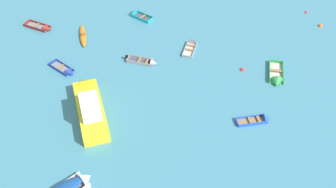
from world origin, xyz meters
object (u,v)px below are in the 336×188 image
kayak_orange_midfield_right (83,36)px  rowboat_white_cluster_inner (71,187)px  rowboat_deep_blue_distant_center (67,71)px  rowboat_grey_outer_right (192,45)px  rowboat_grey_outer_left (147,62)px  rowboat_maroon_back_row_center (44,28)px  mooring_buoy_midfield (242,70)px  motor_launch_yellow_near_left (89,105)px  rowboat_green_back_row_left (276,79)px  rowboat_turquoise_far_right (137,15)px  rowboat_blue_far_left (260,119)px  mooring_buoy_far_field (320,26)px  mooring_buoy_trailing (306,13)px

kayak_orange_midfield_right → rowboat_white_cluster_inner: bearing=-86.7°
rowboat_deep_blue_distant_center → rowboat_grey_outer_right: bearing=16.6°
rowboat_grey_outer_left → rowboat_grey_outer_right: size_ratio=1.05×
rowboat_grey_outer_left → rowboat_deep_blue_distant_center: bearing=-172.8°
rowboat_maroon_back_row_center → mooring_buoy_midfield: 20.21m
motor_launch_yellow_near_left → mooring_buoy_midfield: bearing=18.7°
rowboat_white_cluster_inner → rowboat_green_back_row_left: size_ratio=1.05×
rowboat_maroon_back_row_center → mooring_buoy_midfield: bearing=-21.5°
rowboat_grey_outer_left → rowboat_turquoise_far_right: (-1.01, 8.02, 0.01)m
rowboat_deep_blue_distant_center → rowboat_blue_far_left: bearing=-22.8°
rowboat_grey_outer_right → mooring_buoy_far_field: (13.43, 2.60, -0.12)m
rowboat_maroon_back_row_center → rowboat_deep_blue_distant_center: (3.21, -6.93, -0.01)m
rowboat_green_back_row_left → motor_launch_yellow_near_left: bearing=-169.6°
rowboat_grey_outer_left → rowboat_blue_far_left: 11.52m
motor_launch_yellow_near_left → kayak_orange_midfield_right: motor_launch_yellow_near_left is taller
rowboat_blue_far_left → mooring_buoy_trailing: rowboat_blue_far_left is taller
rowboat_grey_outer_left → rowboat_blue_far_left: size_ratio=1.08×
rowboat_blue_far_left → rowboat_deep_blue_distant_center: 17.17m
rowboat_grey_outer_left → kayak_orange_midfield_right: bearing=144.5°
mooring_buoy_trailing → rowboat_blue_far_left: bearing=-118.7°
rowboat_deep_blue_distant_center → rowboat_maroon_back_row_center: bearing=114.9°
rowboat_green_back_row_left → rowboat_blue_far_left: bearing=-117.6°
rowboat_maroon_back_row_center → motor_launch_yellow_near_left: bearing=-64.4°
mooring_buoy_far_field → rowboat_turquoise_far_right: bearing=171.2°
motor_launch_yellow_near_left → mooring_buoy_far_field: 24.90m
mooring_buoy_far_field → rowboat_blue_far_left: bearing=-125.4°
mooring_buoy_far_field → mooring_buoy_trailing: bearing=103.9°
rowboat_maroon_back_row_center → rowboat_deep_blue_distant_center: rowboat_maroon_back_row_center is taller
rowboat_turquoise_far_right → motor_launch_yellow_near_left: bearing=-104.7°
rowboat_blue_far_left → rowboat_deep_blue_distant_center: size_ratio=1.05×
kayak_orange_midfield_right → mooring_buoy_far_field: (23.97, 0.64, -0.17)m
mooring_buoy_midfield → rowboat_deep_blue_distant_center: bearing=178.2°
rowboat_green_back_row_left → kayak_orange_midfield_right: bearing=156.9°
rowboat_blue_far_left → rowboat_white_cluster_inner: bearing=-158.0°
rowboat_white_cluster_inner → rowboat_green_back_row_left: bearing=32.0°
rowboat_turquoise_far_right → rowboat_maroon_back_row_center: bearing=-168.0°
rowboat_white_cluster_inner → rowboat_blue_far_left: bearing=22.0°
motor_launch_yellow_near_left → rowboat_blue_far_left: 13.47m
rowboat_turquoise_far_right → mooring_buoy_trailing: bearing=-1.0°
motor_launch_yellow_near_left → mooring_buoy_trailing: bearing=32.0°
rowboat_green_back_row_left → kayak_orange_midfield_right: 18.89m
rowboat_grey_outer_right → rowboat_blue_far_left: bearing=-66.3°
motor_launch_yellow_near_left → rowboat_turquoise_far_right: motor_launch_yellow_near_left is taller
rowboat_green_back_row_left → kayak_orange_midfield_right: (-17.38, 7.41, 0.02)m
mooring_buoy_midfield → mooring_buoy_far_field: bearing=35.1°
mooring_buoy_trailing → rowboat_turquoise_far_right: bearing=179.0°
motor_launch_yellow_near_left → rowboat_maroon_back_row_center: size_ratio=2.34×
rowboat_deep_blue_distant_center → rowboat_grey_outer_right: (11.40, 3.40, -0.00)m
rowboat_deep_blue_distant_center → kayak_orange_midfield_right: size_ratio=0.71×
rowboat_deep_blue_distant_center → mooring_buoy_far_field: bearing=13.6°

